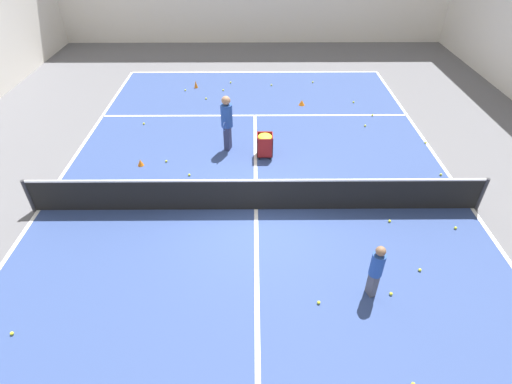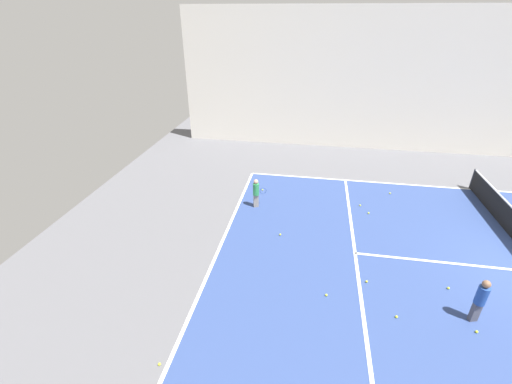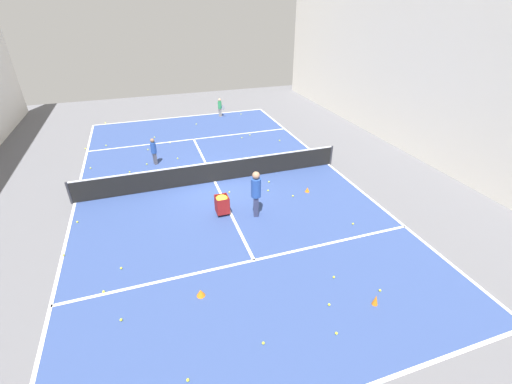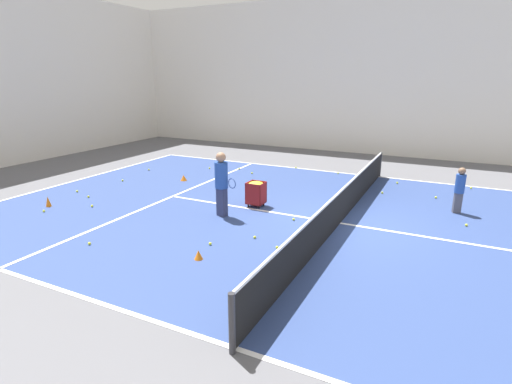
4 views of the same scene
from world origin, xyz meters
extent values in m
plane|color=#5B5B60|center=(0.00, 0.00, 0.00)|extent=(33.43, 33.43, 0.00)
cube|color=navy|center=(0.00, 0.00, 0.00)|extent=(11.38, 20.15, 0.00)
cube|color=white|center=(0.00, 10.08, 0.01)|extent=(11.38, 0.10, 0.00)
cube|color=white|center=(-5.69, 0.00, 0.01)|extent=(0.10, 20.15, 0.00)
cube|color=white|center=(5.69, 0.00, 0.01)|extent=(0.10, 20.15, 0.00)
cube|color=white|center=(0.00, 5.54, 0.01)|extent=(11.38, 0.10, 0.00)
cube|color=white|center=(0.00, 0.00, 0.01)|extent=(0.10, 11.08, 0.00)
cylinder|color=#2D2D33|center=(-5.79, 0.00, 0.48)|extent=(0.10, 0.10, 0.95)
cylinder|color=#2D2D33|center=(5.79, 0.00, 0.48)|extent=(0.10, 0.10, 0.95)
cube|color=black|center=(0.00, 0.00, 0.46)|extent=(11.48, 0.03, 0.88)
cube|color=white|center=(0.00, 0.00, 0.93)|extent=(11.48, 0.04, 0.05)
cube|color=#2D3351|center=(-0.88, 3.13, 0.41)|extent=(0.24, 0.33, 0.81)
cylinder|color=#234799|center=(-0.88, 3.13, 1.17)|extent=(0.45, 0.45, 0.72)
sphere|color=#A87A5B|center=(-0.88, 3.13, 1.67)|extent=(0.27, 0.27, 0.27)
torus|color=#2D478C|center=(-0.93, 2.77, 0.99)|extent=(0.10, 0.28, 0.28)
cube|color=#4C4C56|center=(2.34, -2.76, 0.30)|extent=(0.19, 0.24, 0.60)
cylinder|color=#234799|center=(2.34, -2.76, 0.86)|extent=(0.33, 0.33, 0.53)
sphere|color=#846047|center=(2.34, -2.76, 1.23)|extent=(0.20, 0.20, 0.20)
cube|color=maroon|center=(0.29, 2.65, 0.11)|extent=(0.48, 0.50, 0.02)
cube|color=maroon|center=(0.29, 2.41, 0.43)|extent=(0.48, 0.02, 0.64)
cube|color=maroon|center=(0.29, 2.89, 0.43)|extent=(0.48, 0.02, 0.64)
cube|color=maroon|center=(0.06, 2.65, 0.43)|extent=(0.02, 0.50, 0.64)
cube|color=maroon|center=(0.52, 2.65, 0.43)|extent=(0.02, 0.50, 0.64)
ellipsoid|color=yellow|center=(0.29, 2.65, 0.69)|extent=(0.44, 0.46, 0.16)
cylinder|color=black|center=(0.12, 2.48, 0.06)|extent=(0.05, 0.05, 0.11)
cylinder|color=black|center=(0.46, 2.48, 0.06)|extent=(0.05, 0.05, 0.11)
cylinder|color=black|center=(0.12, 2.83, 0.06)|extent=(0.05, 0.05, 0.11)
cylinder|color=black|center=(0.46, 2.83, 0.06)|extent=(0.05, 0.05, 0.11)
cone|color=orange|center=(-2.50, 8.23, 0.16)|extent=(0.16, 0.16, 0.31)
cone|color=orange|center=(-3.49, 2.14, 0.11)|extent=(0.19, 0.19, 0.21)
cone|color=orange|center=(1.84, 6.45, 0.11)|extent=(0.24, 0.24, 0.21)
sphere|color=yellow|center=(5.65, 3.42, 0.04)|extent=(0.07, 0.07, 0.07)
sphere|color=yellow|center=(2.76, -2.80, 0.04)|extent=(0.07, 0.07, 0.07)
sphere|color=yellow|center=(4.38, 5.48, 0.04)|extent=(0.07, 0.07, 0.07)
sphere|color=yellow|center=(-4.60, -3.68, 0.04)|extent=(0.07, 0.07, 0.07)
sphere|color=yellow|center=(2.61, -4.70, 0.04)|extent=(0.07, 0.07, 0.07)
sphere|color=yellow|center=(-1.97, 7.02, 0.04)|extent=(0.07, 0.07, 0.07)
sphere|color=yellow|center=(5.44, 1.54, 0.04)|extent=(0.07, 0.07, 0.07)
sphere|color=yellow|center=(-1.05, 8.74, 0.04)|extent=(0.07, 0.07, 0.07)
sphere|color=yellow|center=(-1.95, 1.57, 0.04)|extent=(0.07, 0.07, 0.07)
sphere|color=yellow|center=(1.24, -3.01, 0.04)|extent=(0.07, 0.07, 0.07)
sphere|color=yellow|center=(2.55, 8.75, 0.04)|extent=(0.07, 0.07, 0.07)
sphere|color=yellow|center=(-3.99, 4.85, 0.04)|extent=(0.07, 0.07, 0.07)
sphere|color=yellow|center=(-2.75, 2.33, 0.04)|extent=(0.07, 0.07, 0.07)
sphere|color=yellow|center=(3.91, 6.64, 0.04)|extent=(0.07, 0.07, 0.07)
sphere|color=yellow|center=(-2.26, 0.85, 0.04)|extent=(0.07, 0.07, 0.07)
sphere|color=yellow|center=(-2.92, 7.89, 0.04)|extent=(0.07, 0.07, 0.07)
sphere|color=yellow|center=(-0.36, 1.19, 0.04)|extent=(0.07, 0.07, 0.07)
sphere|color=yellow|center=(4.92, -0.80, 0.04)|extent=(0.07, 0.07, 0.07)
sphere|color=yellow|center=(-1.33, 7.89, 0.04)|extent=(0.07, 0.07, 0.07)
sphere|color=yellow|center=(3.92, 4.63, 0.04)|extent=(0.07, 0.07, 0.07)
sphere|color=yellow|center=(3.36, -0.53, 0.04)|extent=(0.07, 0.07, 0.07)
sphere|color=yellow|center=(0.72, 8.42, 0.04)|extent=(0.07, 0.07, 0.07)
sphere|color=yellow|center=(3.58, -2.16, 0.04)|extent=(0.07, 0.07, 0.07)
camera|label=1|loc=(-0.06, -8.10, 6.63)|focal=28.00mm
camera|label=2|loc=(9.56, -7.23, 7.12)|focal=24.00mm
camera|label=3|loc=(2.56, 13.34, 7.12)|focal=24.00mm
camera|label=4|loc=(-9.93, -2.43, 3.78)|focal=28.00mm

